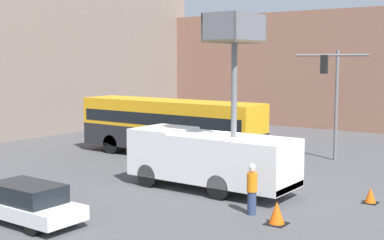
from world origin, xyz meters
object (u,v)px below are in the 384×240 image
(traffic_light_pole, at_px, (332,87))
(traffic_cone_mid_road, at_px, (277,213))
(utility_truck, at_px, (211,154))
(parked_car_curbside, at_px, (25,202))
(traffic_cone_near_truck, at_px, (370,196))
(road_worker_near_truck, at_px, (252,189))
(city_bus, at_px, (169,124))
(road_worker_directing, at_px, (242,158))

(traffic_light_pole, distance_m, traffic_cone_mid_road, 11.99)
(utility_truck, distance_m, traffic_light_pole, 9.07)
(utility_truck, xyz_separation_m, parked_car_curbside, (-7.47, 2.65, -0.87))
(traffic_light_pole, bearing_deg, traffic_cone_near_truck, -147.60)
(traffic_light_pole, distance_m, traffic_cone_near_truck, 8.69)
(road_worker_near_truck, relative_size, parked_car_curbside, 0.40)
(traffic_light_pole, relative_size, parked_car_curbside, 1.31)
(traffic_light_pole, bearing_deg, city_bus, 112.08)
(utility_truck, relative_size, parked_car_curbside, 1.59)
(traffic_light_pole, relative_size, traffic_cone_mid_road, 7.68)
(road_worker_near_truck, distance_m, traffic_cone_mid_road, 1.45)
(city_bus, relative_size, traffic_cone_mid_road, 14.38)
(road_worker_directing, bearing_deg, parked_car_curbside, -38.56)
(city_bus, relative_size, traffic_light_pole, 1.87)
(traffic_cone_mid_road, bearing_deg, traffic_cone_near_truck, -20.99)
(road_worker_directing, bearing_deg, road_worker_near_truck, 7.40)
(traffic_light_pole, xyz_separation_m, parked_car_curbside, (-15.94, 4.66, -3.44))
(utility_truck, bearing_deg, road_worker_directing, 5.14)
(city_bus, bearing_deg, utility_truck, 132.47)
(city_bus, bearing_deg, traffic_light_pole, -166.04)
(road_worker_directing, relative_size, parked_car_curbside, 0.39)
(road_worker_near_truck, bearing_deg, traffic_light_pole, -91.26)
(road_worker_directing, xyz_separation_m, parked_car_curbside, (-10.61, 2.36, -0.19))
(traffic_light_pole, height_order, road_worker_directing, traffic_light_pole)
(traffic_cone_mid_road, bearing_deg, utility_truck, 59.18)
(traffic_light_pole, bearing_deg, utility_truck, 166.62)
(traffic_cone_near_truck, bearing_deg, traffic_light_pole, 32.40)
(road_worker_directing, distance_m, traffic_cone_mid_road, 7.50)
(road_worker_near_truck, bearing_deg, parked_car_curbside, 34.61)
(utility_truck, xyz_separation_m, traffic_cone_mid_road, (-2.65, -4.45, -1.19))
(road_worker_near_truck, distance_m, parked_car_curbside, 7.91)
(traffic_cone_near_truck, bearing_deg, traffic_cone_mid_road, 159.01)
(utility_truck, xyz_separation_m, traffic_light_pole, (8.47, -2.01, 2.57))
(city_bus, xyz_separation_m, parked_car_curbside, (-12.59, -3.59, -1.22))
(road_worker_directing, relative_size, traffic_cone_mid_road, 2.27)
(city_bus, height_order, traffic_cone_near_truck, city_bus)
(road_worker_near_truck, bearing_deg, road_worker_directing, -64.27)
(road_worker_directing, relative_size, traffic_cone_near_truck, 2.82)
(parked_car_curbside, bearing_deg, road_worker_directing, -12.56)
(utility_truck, height_order, road_worker_near_truck, utility_truck)
(city_bus, distance_m, traffic_cone_mid_road, 13.30)
(road_worker_near_truck, xyz_separation_m, traffic_cone_mid_road, (-0.50, -1.24, -0.56))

